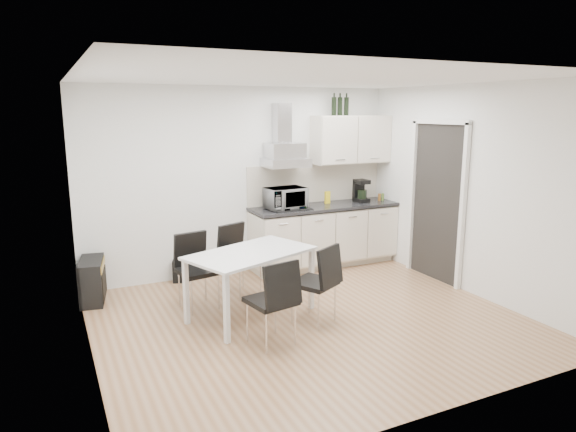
% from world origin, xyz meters
% --- Properties ---
extents(ground, '(4.50, 4.50, 0.00)m').
position_xyz_m(ground, '(0.00, 0.00, 0.00)').
color(ground, '#A67F5D').
rests_on(ground, ground).
extents(wall_back, '(4.50, 0.10, 2.60)m').
position_xyz_m(wall_back, '(0.00, 2.00, 1.30)').
color(wall_back, white).
rests_on(wall_back, ground).
extents(wall_front, '(4.50, 0.10, 2.60)m').
position_xyz_m(wall_front, '(0.00, -2.00, 1.30)').
color(wall_front, white).
rests_on(wall_front, ground).
extents(wall_left, '(0.10, 4.00, 2.60)m').
position_xyz_m(wall_left, '(-2.25, 0.00, 1.30)').
color(wall_left, white).
rests_on(wall_left, ground).
extents(wall_right, '(0.10, 4.00, 2.60)m').
position_xyz_m(wall_right, '(2.25, 0.00, 1.30)').
color(wall_right, white).
rests_on(wall_right, ground).
extents(ceiling, '(4.50, 4.50, 0.00)m').
position_xyz_m(ceiling, '(0.00, 0.00, 2.60)').
color(ceiling, white).
rests_on(ceiling, wall_back).
extents(doorway, '(0.08, 1.04, 2.10)m').
position_xyz_m(doorway, '(2.21, 0.55, 1.05)').
color(doorway, white).
rests_on(doorway, ground).
extents(kitchenette, '(2.22, 0.64, 2.52)m').
position_xyz_m(kitchenette, '(1.18, 1.73, 0.83)').
color(kitchenette, beige).
rests_on(kitchenette, ground).
extents(dining_table, '(1.55, 1.21, 0.75)m').
position_xyz_m(dining_table, '(-0.53, 0.39, 0.67)').
color(dining_table, white).
rests_on(dining_table, ground).
extents(chair_far_left, '(0.52, 0.57, 0.88)m').
position_xyz_m(chair_far_left, '(-1.00, 0.87, 0.44)').
color(chair_far_left, black).
rests_on(chair_far_left, ground).
extents(chair_far_right, '(0.58, 0.62, 0.88)m').
position_xyz_m(chair_far_right, '(-0.38, 1.10, 0.44)').
color(chair_far_right, black).
rests_on(chair_far_right, ground).
extents(chair_near_left, '(0.52, 0.57, 0.88)m').
position_xyz_m(chair_near_left, '(-0.62, -0.35, 0.44)').
color(chair_near_left, black).
rests_on(chair_near_left, ground).
extents(chair_near_right, '(0.63, 0.65, 0.88)m').
position_xyz_m(chair_near_right, '(0.01, -0.07, 0.44)').
color(chair_near_right, black).
rests_on(chair_near_right, ground).
extents(guitar_amp, '(0.37, 0.66, 0.52)m').
position_xyz_m(guitar_amp, '(-2.10, 1.65, 0.26)').
color(guitar_amp, black).
rests_on(guitar_amp, ground).
extents(floor_speaker, '(0.22, 0.21, 0.30)m').
position_xyz_m(floor_speaker, '(-0.97, 1.90, 0.15)').
color(floor_speaker, black).
rests_on(floor_speaker, ground).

